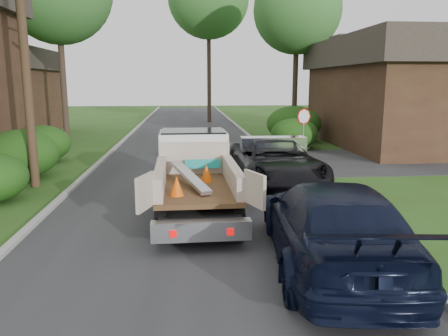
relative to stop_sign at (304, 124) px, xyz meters
name	(u,v)px	position (x,y,z in m)	size (l,w,h in m)	color
ground	(194,228)	(-5.20, -9.00, -1.78)	(120.00, 120.00, 0.00)	#284E16
road	(190,160)	(-5.20, 1.00, -1.77)	(8.00, 90.00, 0.02)	#28282B
side_street	(442,159)	(6.80, 0.00, -1.77)	(16.00, 7.00, 0.02)	#28282B
curb_left	(102,160)	(-9.30, 1.00, -1.72)	(0.20, 90.00, 0.12)	#9E9E99
curb_right	(275,157)	(-1.10, 1.00, -1.72)	(0.20, 90.00, 0.12)	#9E9E99
stop_sign	(304,124)	(0.00, 0.00, 0.00)	(0.71, 0.32, 2.48)	slate
utility_pole	(23,35)	(-10.68, -4.02, 3.40)	(2.42, 1.25, 10.00)	#382619
house_right	(414,91)	(7.80, 5.00, 1.38)	(9.72, 12.96, 6.20)	#382117
hedge_left_b	(20,154)	(-11.70, -2.50, -0.84)	(2.86, 2.86, 1.87)	#133B0D
hedge_left_c	(42,144)	(-12.00, 1.00, -0.93)	(2.60, 2.60, 1.70)	#133B0D
hedge_right_a	(294,134)	(0.60, 4.00, -0.93)	(2.60, 2.60, 1.70)	#133B0D
hedge_right_b	(294,124)	(1.30, 7.00, -0.67)	(3.38, 3.38, 2.21)	#133B0D
tree_right_far	(297,10)	(2.30, 11.00, 6.70)	(6.00, 6.00, 11.50)	#2D2119
flatbed_truck	(195,168)	(-5.13, -7.10, -0.60)	(2.69, 5.76, 2.17)	black
black_pickup	(275,162)	(-2.22, -4.50, -0.95)	(2.75, 5.96, 1.66)	black
navy_suv	(332,224)	(-2.50, -11.50, -0.92)	(2.40, 5.89, 1.71)	black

